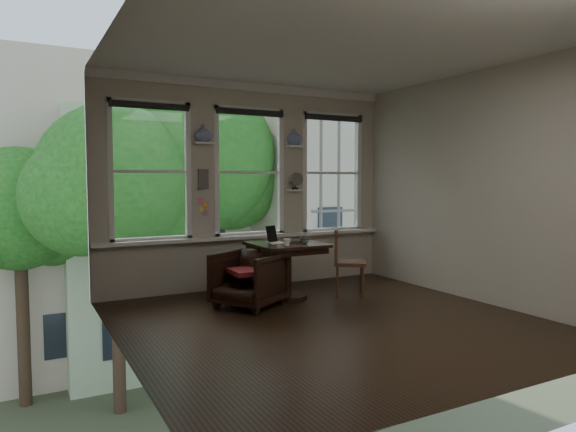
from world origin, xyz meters
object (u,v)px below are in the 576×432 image
table (286,271)px  armchair_left (249,279)px  side_chair_right (350,262)px  laptop (293,242)px  mug (287,242)px

table → armchair_left: (-0.63, -0.18, -0.03)m
armchair_left → table: bearing=74.3°
side_chair_right → laptop: (-0.78, 0.19, 0.30)m
armchair_left → side_chair_right: side_chair_right is taller
table → armchair_left: table is taller
table → armchair_left: bearing=-164.3°
laptop → side_chair_right: bearing=4.1°
side_chair_right → mug: 1.05m
laptop → table: bearing=171.3°
side_chair_right → mug: bearing=125.6°
armchair_left → side_chair_right: 1.49m
table → mug: 0.52m
side_chair_right → mug: size_ratio=9.35×
table → side_chair_right: size_ratio=0.98×
table → mug: size_ratio=9.15×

